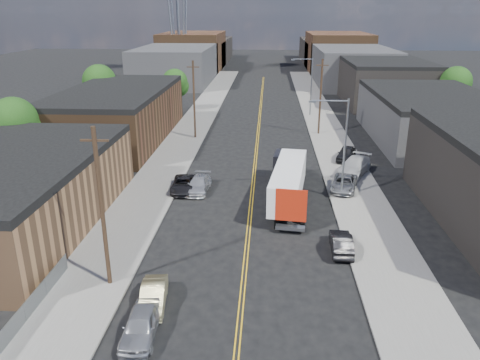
# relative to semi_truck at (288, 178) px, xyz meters

# --- Properties ---
(ground) EXTENTS (260.00, 260.00, 0.00)m
(ground) POSITION_rel_semi_truck_xyz_m (-3.16, 35.58, -2.03)
(ground) COLOR black
(ground) RESTS_ON ground
(centerline) EXTENTS (0.32, 120.00, 0.01)m
(centerline) POSITION_rel_semi_truck_xyz_m (-3.16, 20.58, -2.03)
(centerline) COLOR gold
(centerline) RESTS_ON ground
(sidewalk_left) EXTENTS (5.00, 140.00, 0.15)m
(sidewalk_left) POSITION_rel_semi_truck_xyz_m (-12.66, 20.58, -1.96)
(sidewalk_left) COLOR slate
(sidewalk_left) RESTS_ON ground
(sidewalk_right) EXTENTS (5.00, 140.00, 0.15)m
(sidewalk_right) POSITION_rel_semi_truck_xyz_m (6.34, 20.58, -1.96)
(sidewalk_right) COLOR slate
(sidewalk_right) RESTS_ON ground
(warehouse_tan) EXTENTS (12.00, 22.00, 5.60)m
(warehouse_tan) POSITION_rel_semi_truck_xyz_m (-21.16, -6.42, 0.77)
(warehouse_tan) COLOR brown
(warehouse_tan) RESTS_ON ground
(warehouse_brown) EXTENTS (12.00, 26.00, 6.60)m
(warehouse_brown) POSITION_rel_semi_truck_xyz_m (-21.16, 19.58, 1.27)
(warehouse_brown) COLOR #49301D
(warehouse_brown) RESTS_ON ground
(industrial_right_b) EXTENTS (14.00, 24.00, 6.10)m
(industrial_right_b) POSITION_rel_semi_truck_xyz_m (18.84, 21.58, 1.02)
(industrial_right_b) COLOR #323235
(industrial_right_b) RESTS_ON ground
(industrial_right_c) EXTENTS (14.00, 22.00, 7.60)m
(industrial_right_c) POSITION_rel_semi_truck_xyz_m (18.84, 47.58, 1.77)
(industrial_right_c) COLOR black
(industrial_right_c) RESTS_ON ground
(skyline_left_a) EXTENTS (16.00, 30.00, 8.00)m
(skyline_left_a) POSITION_rel_semi_truck_xyz_m (-23.16, 70.58, 1.97)
(skyline_left_a) COLOR #323235
(skyline_left_a) RESTS_ON ground
(skyline_right_a) EXTENTS (16.00, 30.00, 8.00)m
(skyline_right_a) POSITION_rel_semi_truck_xyz_m (16.84, 70.58, 1.97)
(skyline_right_a) COLOR #323235
(skyline_right_a) RESTS_ON ground
(skyline_left_b) EXTENTS (16.00, 26.00, 10.00)m
(skyline_left_b) POSITION_rel_semi_truck_xyz_m (-23.16, 95.58, 2.97)
(skyline_left_b) COLOR #49301D
(skyline_left_b) RESTS_ON ground
(skyline_right_b) EXTENTS (16.00, 26.00, 10.00)m
(skyline_right_b) POSITION_rel_semi_truck_xyz_m (16.84, 95.58, 2.97)
(skyline_right_b) COLOR #49301D
(skyline_right_b) RESTS_ON ground
(skyline_left_c) EXTENTS (16.00, 40.00, 7.00)m
(skyline_left_c) POSITION_rel_semi_truck_xyz_m (-23.16, 115.58, 1.47)
(skyline_left_c) COLOR black
(skyline_left_c) RESTS_ON ground
(skyline_right_c) EXTENTS (16.00, 40.00, 7.00)m
(skyline_right_c) POSITION_rel_semi_truck_xyz_m (16.84, 115.58, 1.47)
(skyline_right_c) COLOR black
(skyline_right_c) RESTS_ON ground
(streetlight_near) EXTENTS (3.39, 0.25, 9.00)m
(streetlight_near) POSITION_rel_semi_truck_xyz_m (4.44, 0.58, 3.29)
(streetlight_near) COLOR gray
(streetlight_near) RESTS_ON ground
(streetlight_far) EXTENTS (3.39, 0.25, 9.00)m
(streetlight_far) POSITION_rel_semi_truck_xyz_m (4.44, 35.58, 3.29)
(streetlight_far) COLOR gray
(streetlight_far) RESTS_ON ground
(utility_pole_left_near) EXTENTS (1.60, 0.26, 10.00)m
(utility_pole_left_near) POSITION_rel_semi_truck_xyz_m (-11.36, -14.42, 3.11)
(utility_pole_left_near) COLOR black
(utility_pole_left_near) RESTS_ON ground
(utility_pole_left_far) EXTENTS (1.60, 0.26, 10.00)m
(utility_pole_left_far) POSITION_rel_semi_truck_xyz_m (-11.36, 20.58, 3.11)
(utility_pole_left_far) COLOR black
(utility_pole_left_far) RESTS_ON ground
(utility_pole_right) EXTENTS (1.60, 0.26, 10.00)m
(utility_pole_right) POSITION_rel_semi_truck_xyz_m (5.04, 23.58, 3.11)
(utility_pole_right) COLOR black
(utility_pole_right) RESTS_ON ground
(chainlink_fence) EXTENTS (0.05, 16.00, 1.22)m
(chainlink_fence) POSITION_rel_semi_truck_xyz_m (-14.66, -20.92, -1.38)
(chainlink_fence) COLOR slate
(chainlink_fence) RESTS_ON ground
(tree_left_near) EXTENTS (4.85, 4.76, 7.91)m
(tree_left_near) POSITION_rel_semi_truck_xyz_m (-27.10, 5.58, 3.14)
(tree_left_near) COLOR black
(tree_left_near) RESTS_ON ground
(tree_left_mid) EXTENTS (5.10, 5.04, 8.37)m
(tree_left_mid) POSITION_rel_semi_truck_xyz_m (-27.10, 30.58, 3.45)
(tree_left_mid) COLOR black
(tree_left_mid) RESTS_ON ground
(tree_left_far) EXTENTS (4.35, 4.20, 6.97)m
(tree_left_far) POSITION_rel_semi_truck_xyz_m (-17.10, 37.58, 2.53)
(tree_left_far) COLOR black
(tree_left_far) RESTS_ON ground
(tree_right_far) EXTENTS (4.85, 4.76, 7.91)m
(tree_right_far) POSITION_rel_semi_truck_xyz_m (26.90, 35.58, 3.14)
(tree_right_far) COLOR black
(tree_right_far) RESTS_ON ground
(semi_truck) EXTENTS (3.67, 13.92, 3.57)m
(semi_truck) POSITION_rel_semi_truck_xyz_m (0.00, 0.00, 0.00)
(semi_truck) COLOR white
(semi_truck) RESTS_ON ground
(car_left_a) EXTENTS (1.84, 4.26, 1.43)m
(car_left_a) POSITION_rel_semi_truck_xyz_m (-8.16, -19.09, -1.32)
(car_left_a) COLOR #B0B1B5
(car_left_a) RESTS_ON ground
(car_left_b) EXTENTS (1.80, 4.01, 1.28)m
(car_left_b) POSITION_rel_semi_truck_xyz_m (-8.16, -16.42, -1.39)
(car_left_b) COLOR #9B9365
(car_left_b) RESTS_ON ground
(car_left_c) EXTENTS (2.40, 4.80, 1.30)m
(car_left_c) POSITION_rel_semi_truck_xyz_m (-9.56, 1.58, -1.38)
(car_left_c) COLOR black
(car_left_c) RESTS_ON ground
(car_left_d) EXTENTS (2.17, 4.72, 1.34)m
(car_left_d) POSITION_rel_semi_truck_xyz_m (-8.16, 1.58, -1.36)
(car_left_d) COLOR #BABBBF
(car_left_d) RESTS_ON ground
(car_right_oncoming) EXTENTS (1.54, 4.06, 1.32)m
(car_right_oncoming) POSITION_rel_semi_truck_xyz_m (3.44, -9.28, -1.37)
(car_right_oncoming) COLOR black
(car_right_oncoming) RESTS_ON ground
(car_right_lot_a) EXTENTS (3.28, 5.08, 1.30)m
(car_right_lot_a) POSITION_rel_semi_truck_xyz_m (5.34, 2.39, -1.23)
(car_right_lot_a) COLOR gray
(car_right_lot_a) RESTS_ON sidewalk_right
(car_right_lot_b) EXTENTS (4.60, 6.12, 1.65)m
(car_right_lot_b) POSITION_rel_semi_truck_xyz_m (7.05, 7.02, -1.06)
(car_right_lot_b) COLOR #B4B4B4
(car_right_lot_b) RESTS_ON sidewalk_right
(car_right_lot_c) EXTENTS (3.01, 4.67, 1.48)m
(car_right_lot_c) POSITION_rel_semi_truck_xyz_m (6.96, 11.78, -1.14)
(car_right_lot_c) COLOR black
(car_right_lot_c) RESTS_ON sidewalk_right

